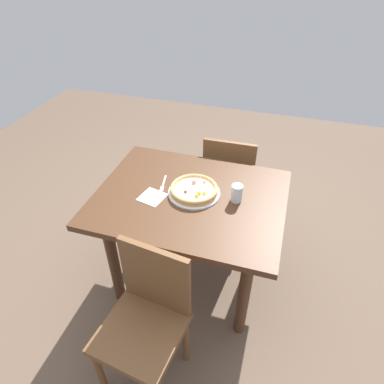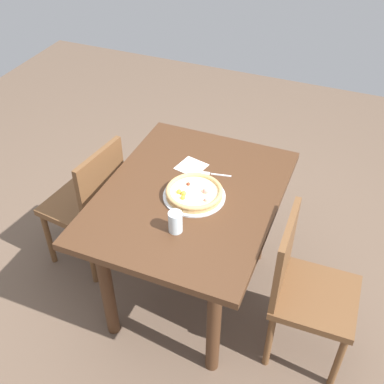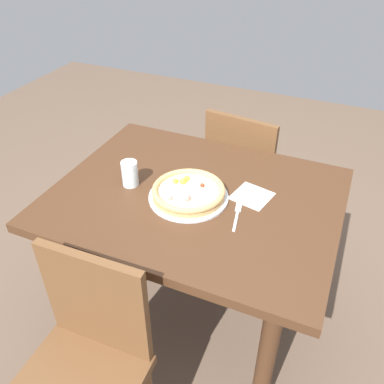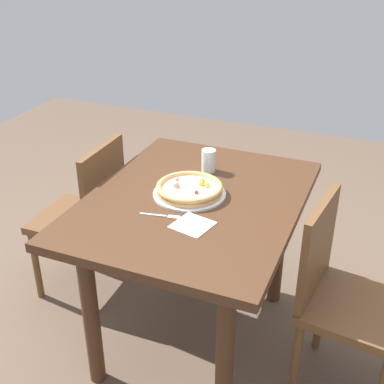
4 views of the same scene
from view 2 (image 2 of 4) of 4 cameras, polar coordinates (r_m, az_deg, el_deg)
ground_plane at (r=2.95m, az=-0.22°, el=-11.77°), size 6.00×6.00×0.00m
dining_table at (r=2.47m, az=-0.26°, el=-2.37°), size 1.13×0.88×0.77m
chair_near at (r=2.41m, az=13.39°, el=-11.13°), size 0.41×0.41×0.87m
chair_far at (r=2.86m, az=-12.26°, el=-1.18°), size 0.45×0.45×0.87m
plate at (r=2.37m, az=0.27°, el=-0.49°), size 0.32×0.32×0.01m
pizza at (r=2.35m, az=0.26°, el=-0.02°), size 0.29×0.29×0.05m
fork at (r=2.51m, az=2.57°, el=2.18°), size 0.05×0.17×0.00m
drinking_glass at (r=2.16m, az=-2.02°, el=-3.64°), size 0.07×0.07×0.11m
napkin at (r=2.57m, az=-0.08°, el=3.08°), size 0.17×0.17×0.00m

